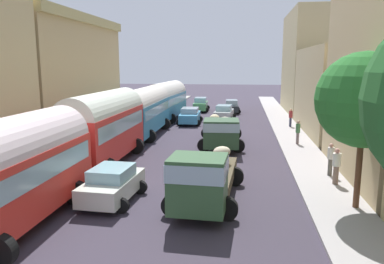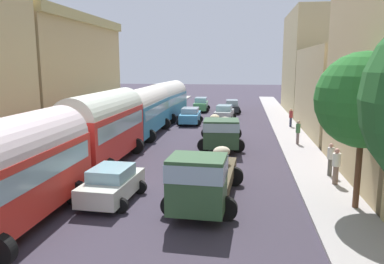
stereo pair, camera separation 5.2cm
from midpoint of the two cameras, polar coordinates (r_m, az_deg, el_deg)
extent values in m
plane|color=#39333F|center=(32.85, 1.73, 0.11)|extent=(154.00, 154.00, 0.00)
cube|color=#B0ACA0|center=(34.34, -10.39, 0.51)|extent=(2.50, 70.00, 0.14)
cube|color=#A8A2A2|center=(32.89, 14.39, -0.07)|extent=(2.50, 70.00, 0.14)
cube|color=tan|center=(31.87, -19.93, 7.14)|extent=(5.69, 14.32, 8.77)
cube|color=tan|center=(32.01, -20.47, 15.61)|extent=(6.26, 14.32, 0.68)
cube|color=tan|center=(33.62, 20.48, 5.82)|extent=(4.46, 13.54, 7.12)
cube|color=tan|center=(47.45, 17.83, 9.90)|extent=(5.92, 13.89, 11.79)
cube|color=red|center=(14.71, -25.67, -7.10)|extent=(2.49, 8.07, 2.29)
cylinder|color=silver|center=(14.43, -26.02, -2.75)|extent=(2.44, 7.91, 2.40)
cube|color=#99B7C6|center=(14.58, -25.83, -5.20)|extent=(2.54, 7.43, 0.73)
cylinder|color=black|center=(17.65, -24.06, -8.06)|extent=(1.00, 0.35, 1.00)
cylinder|color=black|center=(16.56, -17.15, -8.80)|extent=(1.00, 0.35, 1.00)
cylinder|color=black|center=(12.57, -27.17, -15.75)|extent=(1.00, 0.35, 1.00)
cube|color=red|center=(22.50, -13.14, -0.24)|extent=(2.37, 8.48, 2.57)
cylinder|color=silver|center=(22.31, -13.27, 3.00)|extent=(2.32, 8.31, 2.29)
cube|color=#99B7C6|center=(22.40, -13.20, 1.18)|extent=(2.42, 7.80, 0.82)
cylinder|color=black|center=(25.54, -13.25, -1.95)|extent=(1.00, 0.35, 1.00)
cylinder|color=black|center=(24.83, -8.46, -2.14)|extent=(1.00, 0.35, 1.00)
cylinder|color=black|center=(20.87, -18.44, -4.93)|extent=(1.00, 0.35, 1.00)
cylinder|color=black|center=(20.00, -12.70, -5.31)|extent=(1.00, 0.35, 1.00)
cube|color=teal|center=(30.99, -7.24, 2.48)|extent=(2.44, 9.58, 2.27)
cylinder|color=silver|center=(30.86, -7.29, 4.56)|extent=(2.39, 9.39, 2.27)
cube|color=#99B7C6|center=(30.93, -7.26, 3.39)|extent=(2.47, 8.82, 0.73)
cylinder|color=black|center=(34.26, -7.77, 1.29)|extent=(1.00, 0.35, 1.00)
cylinder|color=black|center=(33.77, -4.16, 1.22)|extent=(1.00, 0.35, 1.00)
cylinder|color=black|center=(28.66, -10.78, -0.55)|extent=(1.00, 0.35, 1.00)
cylinder|color=black|center=(28.07, -6.49, -0.66)|extent=(1.00, 0.35, 1.00)
cube|color=teal|center=(39.69, -3.90, 4.20)|extent=(2.85, 8.89, 2.23)
cylinder|color=silver|center=(39.59, -3.92, 5.80)|extent=(2.79, 8.72, 2.40)
cube|color=#99B7C6|center=(39.64, -3.91, 4.90)|extent=(2.87, 8.19, 0.71)
cylinder|color=black|center=(42.73, -4.50, 3.11)|extent=(1.00, 0.35, 1.00)
cylinder|color=black|center=(42.20, -1.44, 3.05)|extent=(1.00, 0.35, 1.00)
cylinder|color=black|center=(37.53, -6.62, 2.09)|extent=(1.00, 0.35, 1.00)
cylinder|color=black|center=(36.92, -3.16, 2.01)|extent=(1.00, 0.35, 1.00)
cube|color=#325733|center=(13.90, 0.79, -7.81)|extent=(2.12, 1.90, 2.03)
cube|color=#99B7C6|center=(13.73, 0.80, -5.56)|extent=(2.17, 1.97, 0.65)
cube|color=#4C422E|center=(17.42, 2.73, -6.62)|extent=(2.28, 5.28, 0.55)
ellipsoid|color=beige|center=(17.78, 4.34, -4.59)|extent=(1.01, 0.98, 0.46)
ellipsoid|color=silver|center=(16.95, 3.25, -5.27)|extent=(0.76, 0.93, 0.49)
ellipsoid|color=beige|center=(15.56, 2.89, -6.50)|extent=(0.91, 0.82, 0.59)
ellipsoid|color=beige|center=(18.27, 4.44, -2.96)|extent=(1.15, 1.14, 0.51)
cylinder|color=black|center=(14.42, 5.08, -11.46)|extent=(0.90, 0.32, 0.90)
cylinder|color=black|center=(14.73, -2.98, -10.96)|extent=(0.90, 0.32, 0.90)
cylinder|color=black|center=(18.37, 6.33, -6.67)|extent=(0.90, 0.32, 0.90)
cylinder|color=black|center=(18.61, 0.03, -6.38)|extent=(0.90, 0.32, 0.90)
cube|color=#2E4D30|center=(24.69, 4.37, -0.15)|extent=(2.37, 2.30, 1.77)
cube|color=#99B7C6|center=(24.61, 4.38, 0.98)|extent=(2.42, 2.39, 0.57)
cube|color=brown|center=(28.51, 4.39, 0.01)|extent=(2.54, 5.48, 0.55)
ellipsoid|color=beige|center=(29.88, 3.75, 1.53)|extent=(1.13, 1.22, 0.52)
ellipsoid|color=beige|center=(29.92, 4.37, 1.55)|extent=(1.04, 0.92, 0.54)
ellipsoid|color=beige|center=(29.14, 4.04, 1.28)|extent=(1.22, 1.12, 0.50)
ellipsoid|color=beige|center=(30.12, 3.37, 2.23)|extent=(0.94, 1.09, 0.49)
ellipsoid|color=beige|center=(29.18, 4.90, 1.87)|extent=(1.13, 1.11, 0.46)
cylinder|color=black|center=(25.11, 6.91, -2.08)|extent=(0.90, 0.31, 0.90)
cylinder|color=black|center=(25.12, 1.78, -2.00)|extent=(0.90, 0.31, 0.90)
cylinder|color=black|center=(29.55, 6.57, -0.21)|extent=(0.90, 0.31, 0.90)
cylinder|color=black|center=(29.55, 2.21, -0.15)|extent=(0.90, 0.31, 0.90)
cube|color=silver|center=(39.04, 4.81, 2.68)|extent=(1.93, 4.02, 0.79)
cube|color=#95BFC7|center=(38.96, 4.82, 3.66)|extent=(1.60, 2.13, 0.55)
cylinder|color=black|center=(37.81, 5.83, 1.86)|extent=(0.60, 0.21, 0.60)
cylinder|color=black|center=(38.01, 3.33, 1.94)|extent=(0.60, 0.21, 0.60)
cylinder|color=black|center=(40.20, 6.19, 2.35)|extent=(0.60, 0.21, 0.60)
cylinder|color=black|center=(40.39, 3.84, 2.42)|extent=(0.60, 0.21, 0.60)
cube|color=#202529|center=(45.49, 5.95, 3.69)|extent=(1.77, 4.18, 0.73)
cube|color=#9DB4C2|center=(45.42, 5.96, 4.50)|extent=(1.47, 2.21, 0.56)
cylinder|color=black|center=(44.30, 6.97, 3.06)|extent=(0.60, 0.21, 0.60)
cylinder|color=black|center=(44.25, 5.00, 3.09)|extent=(0.60, 0.21, 0.60)
cylinder|color=black|center=(46.82, 6.83, 3.45)|extent=(0.60, 0.21, 0.60)
cylinder|color=black|center=(46.77, 4.96, 3.48)|extent=(0.60, 0.21, 0.60)
cube|color=silver|center=(16.51, -12.03, -8.09)|extent=(1.93, 3.77, 0.75)
cube|color=#8CBFCB|center=(16.33, -12.11, -6.03)|extent=(1.62, 2.00, 0.49)
cylinder|color=black|center=(17.93, -13.08, -7.80)|extent=(0.60, 0.21, 0.60)
cylinder|color=black|center=(17.32, -7.87, -8.28)|extent=(0.60, 0.21, 0.60)
cylinder|color=black|center=(16.01, -16.46, -10.19)|extent=(0.60, 0.21, 0.60)
cylinder|color=black|center=(15.32, -10.69, -10.87)|extent=(0.60, 0.21, 0.60)
cube|color=#4296C5|center=(36.82, -0.35, 2.27)|extent=(1.92, 4.29, 0.80)
cube|color=#9AAEBC|center=(36.74, -0.36, 3.28)|extent=(1.63, 2.26, 0.50)
cylinder|color=black|center=(38.26, -1.46, 2.01)|extent=(0.60, 0.21, 0.60)
cylinder|color=black|center=(38.09, 1.17, 1.97)|extent=(0.60, 0.21, 0.60)
cylinder|color=black|center=(35.69, -1.97, 1.41)|extent=(0.60, 0.21, 0.60)
cylinder|color=black|center=(35.50, 0.84, 1.37)|extent=(0.60, 0.21, 0.60)
cube|color=#4D9755|center=(46.85, 1.27, 4.01)|extent=(1.76, 4.45, 0.85)
cube|color=#93B6C4|center=(46.78, 1.27, 4.88)|extent=(1.48, 2.34, 0.59)
cylinder|color=black|center=(48.30, 0.45, 3.73)|extent=(0.60, 0.21, 0.60)
cylinder|color=black|center=(48.19, 2.32, 3.70)|extent=(0.60, 0.21, 0.60)
cylinder|color=black|center=(45.61, 0.16, 3.34)|extent=(0.60, 0.21, 0.60)
cylinder|color=black|center=(45.50, 2.14, 3.32)|extent=(0.60, 0.21, 0.60)
cylinder|color=#525049|center=(20.74, 19.97, -6.36)|extent=(0.19, 0.19, 0.14)
cylinder|color=#525049|center=(20.60, 20.06, -5.01)|extent=(0.26, 0.26, 0.87)
cylinder|color=silver|center=(20.43, 20.18, -3.03)|extent=(0.40, 0.40, 0.59)
sphere|color=tan|center=(20.35, 20.25, -1.92)|extent=(0.21, 0.21, 0.21)
cylinder|color=#786053|center=(19.39, 20.71, -7.55)|extent=(0.22, 0.22, 0.14)
cylinder|color=#786053|center=(19.25, 20.81, -6.09)|extent=(0.26, 0.26, 0.89)
cylinder|color=silver|center=(19.06, 20.95, -3.92)|extent=(0.41, 0.41, 0.61)
sphere|color=#D99083|center=(18.96, 21.03, -2.68)|extent=(0.24, 0.24, 0.24)
cylinder|color=#715E5D|center=(27.99, 15.55, -1.90)|extent=(0.17, 0.17, 0.14)
cylinder|color=#715E5D|center=(27.90, 15.60, -0.93)|extent=(0.20, 0.20, 0.82)
cylinder|color=#427746|center=(27.77, 15.67, 0.54)|extent=(0.31, 0.31, 0.64)
sphere|color=tan|center=(27.70, 15.71, 1.44)|extent=(0.24, 0.24, 0.24)
cylinder|color=#2F3149|center=(35.60, 14.56, 0.69)|extent=(0.18, 0.18, 0.14)
cylinder|color=#2F3149|center=(35.53, 14.60, 1.45)|extent=(0.29, 0.29, 0.82)
cylinder|color=maroon|center=(35.43, 14.65, 2.60)|extent=(0.45, 0.45, 0.62)
sphere|color=tan|center=(35.38, 14.68, 3.26)|extent=(0.20, 0.20, 0.20)
cylinder|color=brown|center=(16.28, 23.73, -5.77)|extent=(0.24, 0.24, 3.05)
sphere|color=#2A742E|center=(15.77, 24.48, 4.44)|extent=(3.67, 3.67, 3.67)
camera|label=1|loc=(0.03, -90.06, -0.01)|focal=35.31mm
camera|label=2|loc=(0.03, 89.94, 0.01)|focal=35.31mm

